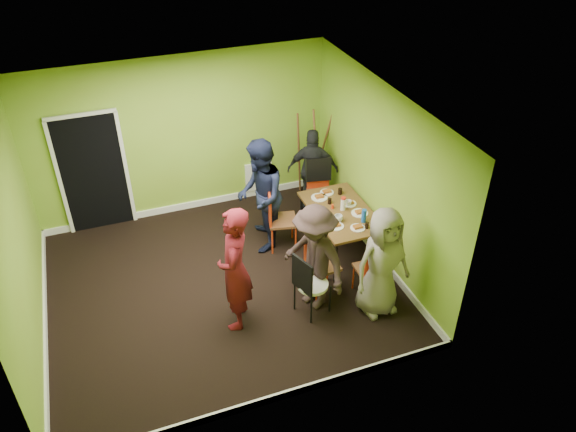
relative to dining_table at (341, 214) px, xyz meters
name	(u,v)px	position (x,y,z in m)	size (l,w,h in m)	color
ground	(222,285)	(-2.01, -0.19, -0.70)	(5.00, 5.00, 0.00)	black
room_walls	(215,230)	(-2.03, -0.15, 0.29)	(5.04, 4.54, 2.82)	#80A42A
dining_table	(341,214)	(0.00, 0.00, 0.00)	(0.90, 1.50, 0.75)	black
chair_left_far	(277,215)	(-0.91, 0.43, -0.09)	(0.53, 0.53, 1.07)	#EC3F16
chair_left_near	(318,261)	(-0.73, -0.81, -0.13)	(0.44, 0.44, 1.01)	#EC3F16
chair_back_end	(319,175)	(0.10, 1.15, 0.05)	(0.51, 0.58, 1.05)	#EC3F16
chair_front_end	(373,268)	(-0.05, -1.19, -0.16)	(0.41, 0.41, 0.96)	#EC3F16
chair_bentwood	(309,282)	(-1.02, -1.17, -0.14)	(0.50, 0.49, 1.00)	black
easel	(312,155)	(0.19, 1.65, 0.17)	(0.70, 0.66, 1.76)	brown
plate_near_left	(319,197)	(-0.18, 0.46, 0.06)	(0.26, 0.26, 0.01)	white
plate_near_right	(336,226)	(-0.26, -0.35, 0.06)	(0.24, 0.24, 0.01)	white
plate_far_back	(327,192)	(0.00, 0.56, 0.06)	(0.23, 0.23, 0.01)	white
plate_far_front	(358,228)	(0.03, -0.51, 0.06)	(0.22, 0.22, 0.01)	white
plate_wall_back	(349,204)	(0.19, 0.13, 0.06)	(0.24, 0.24, 0.01)	white
plate_wall_front	(360,213)	(0.23, -0.17, 0.06)	(0.26, 0.26, 0.01)	white
thermos	(343,204)	(0.03, 0.02, 0.15)	(0.08, 0.08, 0.20)	white
blue_bottle	(364,216)	(0.18, -0.39, 0.16)	(0.07, 0.07, 0.21)	#164EAA
orange_bottle	(332,207)	(-0.11, 0.11, 0.09)	(0.04, 0.04, 0.07)	#EC3F16
glass_mid	(330,201)	(-0.09, 0.25, 0.10)	(0.06, 0.06, 0.09)	black
glass_back	(340,191)	(0.18, 0.45, 0.11)	(0.07, 0.07, 0.10)	black
glass_front	(367,225)	(0.16, -0.55, 0.10)	(0.06, 0.06, 0.10)	black
cup_a	(338,218)	(-0.16, -0.24, 0.11)	(0.13, 0.13, 0.10)	white
cup_b	(348,203)	(0.16, 0.09, 0.10)	(0.10, 0.10, 0.09)	white
person_standing	(235,269)	(-1.98, -0.98, 0.22)	(0.66, 0.44, 1.82)	#5C0F17
person_left_far	(260,196)	(-1.13, 0.57, 0.24)	(0.91, 0.71, 1.87)	black
person_left_near	(314,258)	(-0.88, -1.01, 0.12)	(1.06, 0.61, 1.63)	#2E201E
person_back_end	(313,170)	(0.07, 1.34, 0.06)	(0.88, 0.37, 1.50)	black
person_front_end	(382,262)	(-0.07, -1.43, 0.13)	(0.81, 0.53, 1.66)	gray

